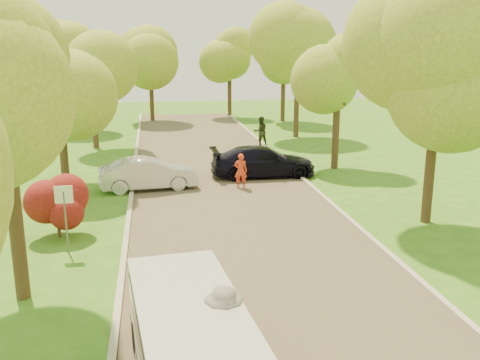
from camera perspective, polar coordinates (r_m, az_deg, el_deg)
ground at (r=14.27m, az=3.98°, el=-12.25°), size 100.00×100.00×0.00m
road at (r=21.59m, az=-0.89°, el=-2.87°), size 8.00×60.00×0.01m
curb_left at (r=21.39m, az=-11.71°, el=-3.19°), size 0.18×60.00×0.12m
curb_right at (r=22.50m, az=9.37°, el=-2.20°), size 0.18×60.00×0.12m
street_sign at (r=17.32m, az=-18.21°, el=-2.56°), size 0.55×0.06×2.17m
red_shrub at (r=18.95m, az=-18.94°, el=-2.66°), size 1.70×1.70×1.95m
tree_l_mida at (r=13.86m, az=-23.23°, el=8.21°), size 4.71×4.60×7.39m
tree_l_midb at (r=24.77m, az=-18.40°, el=9.43°), size 4.30×4.20×6.62m
tree_l_far at (r=34.59m, az=-15.30°, el=12.28°), size 4.92×4.80×7.79m
tree_r_mida at (r=20.12m, az=21.00°, el=10.99°), size 5.13×5.00×7.95m
tree_r_midb at (r=28.15m, az=10.83°, el=10.98°), size 4.51×4.40×7.01m
tree_r_far at (r=37.83m, az=6.54°, el=13.35°), size 5.33×5.20×8.34m
tree_bg_a at (r=42.81m, az=-17.50°, el=12.20°), size 5.12×5.00×7.72m
tree_bg_b at (r=45.82m, az=4.97°, el=13.16°), size 5.12×5.00×7.95m
tree_bg_c at (r=46.43m, az=-9.29°, el=12.41°), size 4.92×4.80×7.33m
tree_bg_d at (r=48.96m, az=-0.88°, el=13.02°), size 5.12×5.00×7.72m
minivan at (r=10.45m, az=-5.38°, el=-16.95°), size 2.41×5.04×1.81m
silver_sedan at (r=24.37m, az=-9.76°, el=0.65°), size 4.50×2.00×1.43m
dark_sedan at (r=26.45m, az=2.47°, el=1.98°), size 5.16×2.10×1.50m
skateboarder at (r=10.36m, az=-1.71°, el=-16.22°), size 1.28×0.76×1.96m
person_striped at (r=24.22m, az=0.08°, el=0.99°), size 0.66×0.50×1.61m
person_olive at (r=34.39m, az=2.21°, el=5.20°), size 1.01×0.83×1.92m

